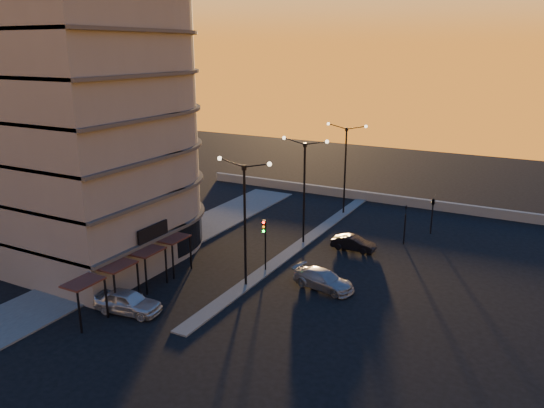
{
  "coord_description": "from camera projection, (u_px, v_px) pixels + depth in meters",
  "views": [
    {
      "loc": [
        18.63,
        -30.57,
        16.87
      ],
      "look_at": [
        -1.57,
        6.99,
        4.23
      ],
      "focal_mm": 35.0,
      "sensor_mm": 36.0,
      "label": 1
    }
  ],
  "objects": [
    {
      "name": "traffic_light_main",
      "position": [
        265.0,
        237.0,
        40.67
      ],
      "size": [
        0.28,
        0.44,
        4.25
      ],
      "color": "black",
      "rests_on": "ground"
    },
    {
      "name": "streetlamp_near",
      "position": [
        245.0,
        213.0,
        37.48
      ],
      "size": [
        4.32,
        0.32,
        9.51
      ],
      "color": "black",
      "rests_on": "ground"
    },
    {
      "name": "streetlamp_far",
      "position": [
        345.0,
        162.0,
        54.37
      ],
      "size": [
        4.32,
        0.32,
        9.51
      ],
      "color": "black",
      "rests_on": "ground"
    },
    {
      "name": "sidewalk_west",
      "position": [
        168.0,
        244.0,
        47.2
      ],
      "size": [
        5.0,
        40.0,
        0.12
      ],
      "primitive_type": "cube",
      "color": "#4A4A48",
      "rests_on": "ground"
    },
    {
      "name": "parapet",
      "position": [
        379.0,
        198.0,
        59.97
      ],
      "size": [
        44.0,
        0.5,
        1.0
      ],
      "primitive_type": "cube",
      "color": "gray",
      "rests_on": "ground"
    },
    {
      "name": "car_sedan",
      "position": [
        353.0,
        243.0,
        45.7
      ],
      "size": [
        3.8,
        1.34,
        1.25
      ],
      "primitive_type": "imported",
      "rotation": [
        0.0,
        0.0,
        1.58
      ],
      "color": "black",
      "rests_on": "ground"
    },
    {
      "name": "streetlamp_mid",
      "position": [
        304.0,
        183.0,
        45.92
      ],
      "size": [
        4.32,
        0.32,
        9.51
      ],
      "color": "black",
      "rests_on": "ground"
    },
    {
      "name": "signal_east_b",
      "position": [
        433.0,
        202.0,
        49.07
      ],
      "size": [
        0.42,
        1.99,
        3.6
      ],
      "color": "black",
      "rests_on": "ground"
    },
    {
      "name": "car_hatchback",
      "position": [
        128.0,
        302.0,
        34.89
      ],
      "size": [
        4.79,
        2.48,
        1.56
      ],
      "primitive_type": "imported",
      "rotation": [
        0.0,
        0.0,
        1.71
      ],
      "color": "silver",
      "rests_on": "ground"
    },
    {
      "name": "building",
      "position": [
        93.0,
        112.0,
        42.07
      ],
      "size": [
        14.35,
        17.08,
        25.0
      ],
      "color": "slate",
      "rests_on": "ground"
    },
    {
      "name": "ground",
      "position": [
        246.0,
        285.0,
        39.07
      ],
      "size": [
        120.0,
        120.0,
        0.0
      ],
      "primitive_type": "plane",
      "color": "black",
      "rests_on": "ground"
    },
    {
      "name": "car_wagon",
      "position": [
        324.0,
        280.0,
        38.42
      ],
      "size": [
        4.96,
        2.74,
        1.36
      ],
      "primitive_type": "imported",
      "rotation": [
        0.0,
        0.0,
        1.39
      ],
      "color": "#95989C",
      "rests_on": "ground"
    },
    {
      "name": "median",
      "position": [
        303.0,
        242.0,
        47.5
      ],
      "size": [
        1.2,
        36.0,
        0.12
      ],
      "primitive_type": "cube",
      "color": "#4A4A48",
      "rests_on": "ground"
    },
    {
      "name": "signal_east_a",
      "position": [
        405.0,
        224.0,
        46.71
      ],
      "size": [
        0.13,
        0.16,
        3.6
      ],
      "color": "black",
      "rests_on": "ground"
    }
  ]
}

